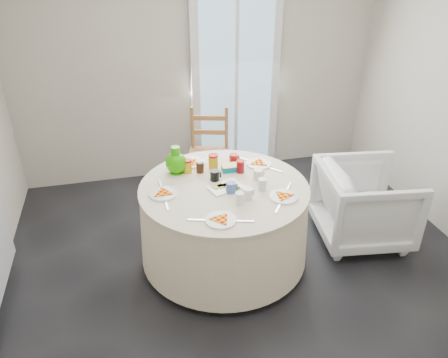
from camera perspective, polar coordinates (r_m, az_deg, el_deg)
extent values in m
plane|color=black|center=(3.74, 3.21, -12.69)|extent=(4.00, 4.00, 0.00)
cube|color=#BCB5A3|center=(4.88, -3.31, 14.96)|extent=(4.00, 0.02, 2.60)
cube|color=silver|center=(4.99, 1.50, 12.32)|extent=(1.00, 0.08, 2.10)
cylinder|color=#F7E2BC|center=(3.70, 0.00, -5.75)|extent=(1.41, 1.41, 0.71)
imported|color=white|center=(4.16, 17.90, -2.80)|extent=(0.83, 0.87, 0.80)
cube|color=#026C90|center=(3.72, 0.77, 1.83)|extent=(0.14, 0.10, 0.06)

